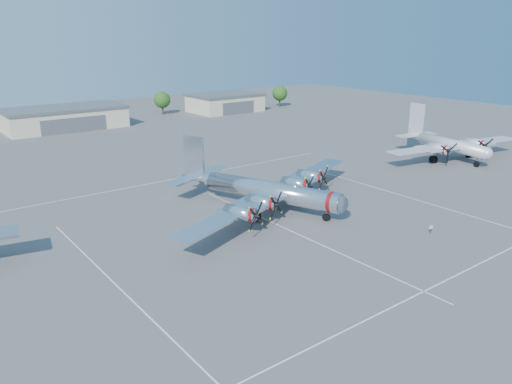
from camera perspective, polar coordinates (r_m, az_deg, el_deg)
ground at (r=62.57m, az=1.92°, el=-3.52°), size 260.00×260.00×0.00m
parking_lines at (r=61.32m, az=2.95°, el=-3.99°), size 60.00×50.08×0.01m
hangar_center at (r=133.85m, az=-21.04°, el=7.93°), size 28.60×14.60×5.40m
hangar_east at (r=154.19m, az=-3.55°, el=10.19°), size 20.60×14.60×5.40m
tree_east at (r=150.17m, az=-10.68°, el=10.30°), size 4.80×4.80×6.64m
tree_far_east at (r=164.38m, az=2.73°, el=11.19°), size 4.80×4.80×6.64m
main_bomber_b29 at (r=67.68m, az=0.79°, el=-1.85°), size 46.76×39.56×8.77m
twin_engine_east at (r=101.16m, az=20.92°, el=3.56°), size 33.07×26.33×9.43m
info_placard at (r=62.39m, az=19.36°, el=-3.92°), size 0.54×0.10×1.02m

